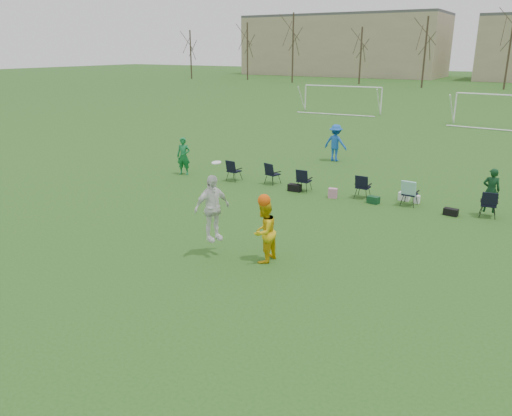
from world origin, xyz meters
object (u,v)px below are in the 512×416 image
Objects in this scene: center_contest at (238,219)px; goal_left at (342,92)px; fielder_blue at (336,143)px; fielder_green_near at (184,156)px; goal_mid at (506,102)px.

center_contest reaches higher than goal_left.
fielder_blue is 13.91m from center_contest.
fielder_blue reaches higher than fielder_green_near.
goal_left is 1.00× the size of goal_mid.
goal_mid is at bearing 47.00° from fielder_green_near.
fielder_green_near is 10.46m from center_contest.
goal_left is at bearing 175.87° from goal_mid.
goal_mid is (11.40, 24.48, 1.03)m from fielder_green_near.
center_contest is at bearing -92.63° from goal_mid.
center_contest is (7.73, -7.04, 0.29)m from fielder_green_near.
fielder_green_near is 0.24× the size of goal_left.
goal_mid reaches higher than fielder_green_near.
goal_mid is at bearing -106.58° from fielder_blue.
goal_left is at bearing -65.99° from fielder_blue.
goal_mid reaches higher than fielder_blue.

